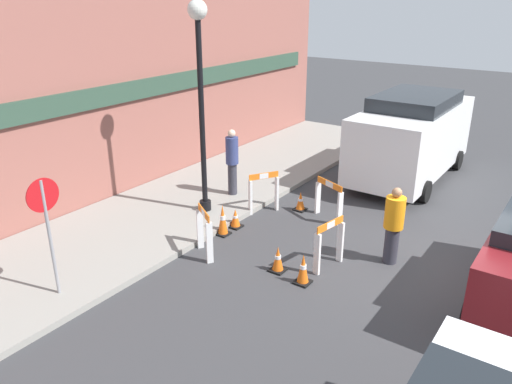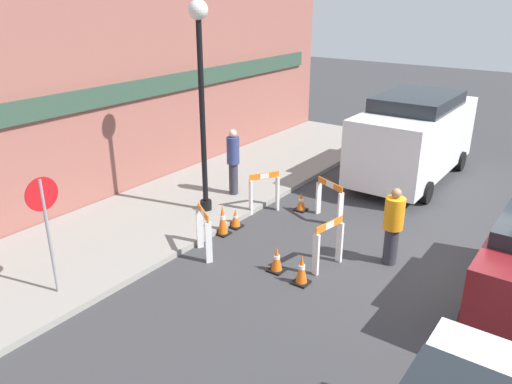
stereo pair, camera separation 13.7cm
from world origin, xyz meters
The scene contains 17 objects.
ground_plane centered at (0.00, 0.00, 0.00)m, with size 60.00×60.00×0.00m, color #38383A.
sidewalk_slab centered at (0.00, 6.29, 0.06)m, with size 18.00×3.58×0.13m.
storefront_facade centered at (0.00, 8.15, 2.75)m, with size 18.00×0.22×5.50m.
streetlamp_post centered at (-0.62, 5.46, 3.32)m, with size 0.44×0.44×4.94m.
stop_sign centered at (-4.99, 5.21, 1.61)m, with size 0.60×0.06×2.21m.
barricade_0 centered at (0.92, 2.82, 0.54)m, with size 0.47×0.88×0.99m.
barricade_1 centered at (0.35, 4.35, 0.56)m, with size 0.74×0.53×1.05m.
barricade_2 centered at (-2.22, 4.10, 0.56)m, with size 0.53×0.71×1.06m.
barricade_3 centered at (-1.18, 1.73, 0.55)m, with size 0.82×0.28×1.03m.
traffic_cone_0 centered at (-1.89, 2.49, 0.26)m, with size 0.30×0.30×0.54m.
traffic_cone_1 centered at (0.98, 3.64, 0.24)m, with size 0.30×0.30×0.49m.
traffic_cone_2 centered at (-2.00, 1.85, 0.30)m, with size 0.30×0.30×0.62m.
traffic_cone_3 centered at (-0.77, 4.40, 0.22)m, with size 0.30×0.30×0.46m.
traffic_cone_4 centered at (-1.25, 4.40, 0.36)m, with size 0.30×0.30×0.75m.
person_worker centered at (-0.25, 0.78, 0.87)m, with size 0.46×0.46×1.65m.
person_pedestrian centered at (0.63, 5.55, 1.09)m, with size 0.42×0.42×1.78m.
work_van centered at (4.97, 2.24, 1.37)m, with size 5.25×2.25×2.52m.
Camera 2 is at (-9.19, -2.27, 5.20)m, focal length 35.00 mm.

